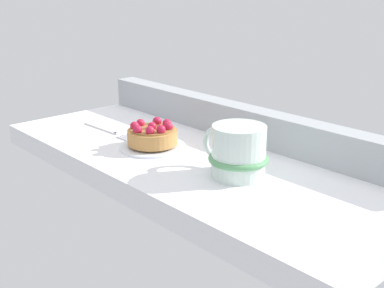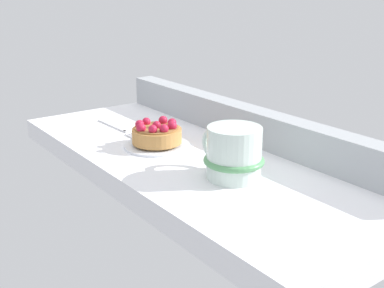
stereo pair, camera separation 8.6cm
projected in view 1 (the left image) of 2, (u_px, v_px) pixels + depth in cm
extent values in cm
cube|color=white|center=(189.00, 165.00, 90.76)|extent=(81.84, 33.01, 4.07)
cube|color=#9EA3A8|center=(242.00, 122.00, 98.18)|extent=(80.21, 4.52, 6.65)
cylinder|color=silver|center=(153.00, 146.00, 93.44)|extent=(12.64, 12.64, 0.88)
cylinder|color=silver|center=(153.00, 147.00, 93.51)|extent=(6.95, 6.95, 0.44)
cylinder|color=#B77F42|center=(152.00, 137.00, 92.87)|extent=(9.47, 9.47, 2.69)
cylinder|color=olive|center=(152.00, 129.00, 92.40)|extent=(8.33, 8.33, 0.30)
sphere|color=#B71938|center=(152.00, 126.00, 92.22)|extent=(1.63, 1.63, 1.63)
sphere|color=#B71938|center=(161.00, 130.00, 89.79)|extent=(1.72, 1.72, 1.72)
sphere|color=#B71938|center=(168.00, 126.00, 91.84)|extent=(1.78, 1.78, 1.78)
sphere|color=#B71938|center=(167.00, 123.00, 93.97)|extent=(1.69, 1.69, 1.69)
sphere|color=#B71938|center=(156.00, 122.00, 95.09)|extent=(1.78, 1.78, 1.78)
sphere|color=#B71938|center=(141.00, 123.00, 94.27)|extent=(1.68, 1.68, 1.68)
sphere|color=#B71938|center=(135.00, 126.00, 92.47)|extent=(1.74, 1.74, 1.74)
sphere|color=#B71938|center=(137.00, 130.00, 90.06)|extent=(1.80, 1.80, 1.80)
sphere|color=#B71938|center=(150.00, 130.00, 89.30)|extent=(1.66, 1.66, 1.66)
cylinder|color=silver|center=(239.00, 151.00, 78.84)|extent=(8.76, 8.76, 8.52)
torus|color=#569960|center=(238.00, 159.00, 79.24)|extent=(9.83, 9.83, 1.02)
torus|color=silver|center=(216.00, 144.00, 82.49)|extent=(5.68, 0.91, 5.68)
cube|color=silver|center=(100.00, 128.00, 105.41)|extent=(11.38, 1.11, 0.60)
cube|color=silver|center=(116.00, 133.00, 101.57)|extent=(1.22, 0.60, 0.60)
cube|color=silver|center=(122.00, 138.00, 98.47)|extent=(3.51, 0.37, 0.60)
cube|color=silver|center=(125.00, 137.00, 98.96)|extent=(3.51, 0.37, 0.60)
cube|color=silver|center=(128.00, 136.00, 99.45)|extent=(3.51, 0.37, 0.60)
cube|color=silver|center=(131.00, 136.00, 99.94)|extent=(3.51, 0.37, 0.60)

